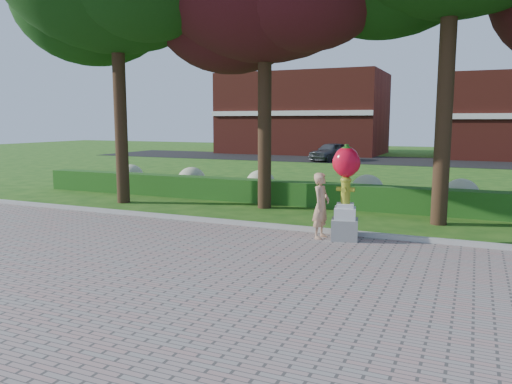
% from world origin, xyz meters
% --- Properties ---
extents(ground, '(100.00, 100.00, 0.00)m').
position_xyz_m(ground, '(0.00, 0.00, 0.00)').
color(ground, '#1F5014').
rests_on(ground, ground).
extents(walkway, '(40.00, 14.00, 0.04)m').
position_xyz_m(walkway, '(0.00, -4.00, 0.02)').
color(walkway, gray).
rests_on(walkway, ground).
extents(curb, '(40.00, 0.18, 0.15)m').
position_xyz_m(curb, '(0.00, 3.00, 0.07)').
color(curb, '#ADADA5').
rests_on(curb, ground).
extents(lawn_hedge, '(24.00, 0.70, 0.80)m').
position_xyz_m(lawn_hedge, '(0.00, 7.00, 0.40)').
color(lawn_hedge, '#214E16').
rests_on(lawn_hedge, ground).
extents(hydrangea_row, '(20.10, 1.10, 0.99)m').
position_xyz_m(hydrangea_row, '(0.57, 8.00, 0.55)').
color(hydrangea_row, '#ADB68B').
rests_on(hydrangea_row, ground).
extents(street, '(50.00, 8.00, 0.02)m').
position_xyz_m(street, '(0.00, 28.00, 0.01)').
color(street, black).
rests_on(street, ground).
extents(building_left, '(14.00, 8.00, 7.00)m').
position_xyz_m(building_left, '(-10.00, 34.00, 3.50)').
color(building_left, maroon).
rests_on(building_left, ground).
extents(hydrant_sculpture, '(0.73, 0.73, 2.29)m').
position_xyz_m(hydrant_sculpture, '(1.56, 2.50, 1.25)').
color(hydrant_sculpture, gray).
rests_on(hydrant_sculpture, walkway).
extents(woman, '(0.45, 0.62, 1.60)m').
position_xyz_m(woman, '(1.00, 2.41, 0.84)').
color(woman, tan).
rests_on(woman, walkway).
extents(parked_car, '(2.73, 4.20, 1.33)m').
position_xyz_m(parked_car, '(-5.21, 25.97, 0.68)').
color(parked_car, '#414449').
rests_on(parked_car, street).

